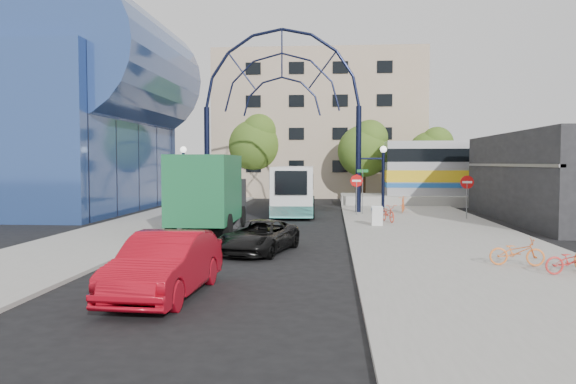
# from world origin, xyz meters

# --- Properties ---
(ground) EXTENTS (120.00, 120.00, 0.00)m
(ground) POSITION_xyz_m (0.00, 0.00, 0.00)
(ground) COLOR black
(ground) RESTS_ON ground
(sidewalk_east) EXTENTS (8.00, 56.00, 0.12)m
(sidewalk_east) POSITION_xyz_m (8.00, 4.00, 0.06)
(sidewalk_east) COLOR gray
(sidewalk_east) RESTS_ON ground
(plaza_west) EXTENTS (5.00, 50.00, 0.12)m
(plaza_west) POSITION_xyz_m (-6.50, 6.00, 0.06)
(plaza_west) COLOR gray
(plaza_west) RESTS_ON ground
(gateway_arch) EXTENTS (13.64, 0.44, 12.10)m
(gateway_arch) POSITION_xyz_m (0.00, 14.00, 8.56)
(gateway_arch) COLOR black
(gateway_arch) RESTS_ON ground
(stop_sign) EXTENTS (0.80, 0.07, 2.50)m
(stop_sign) POSITION_xyz_m (4.80, 12.00, 1.99)
(stop_sign) COLOR slate
(stop_sign) RESTS_ON sidewalk_east
(do_not_enter_sign) EXTENTS (0.76, 0.07, 2.48)m
(do_not_enter_sign) POSITION_xyz_m (11.00, 10.00, 1.98)
(do_not_enter_sign) COLOR slate
(do_not_enter_sign) RESTS_ON sidewalk_east
(street_name_sign) EXTENTS (0.70, 0.70, 2.80)m
(street_name_sign) POSITION_xyz_m (5.20, 12.60, 2.13)
(street_name_sign) COLOR slate
(street_name_sign) RESTS_ON sidewalk_east
(sandwich_board) EXTENTS (0.55, 0.61, 0.99)m
(sandwich_board) POSITION_xyz_m (5.60, 5.98, 0.74)
(sandwich_board) COLOR white
(sandwich_board) RESTS_ON sidewalk_east
(transit_hall) EXTENTS (16.50, 18.00, 14.50)m
(transit_hall) POSITION_xyz_m (-15.30, 15.00, 6.70)
(transit_hall) COLOR navy
(transit_hall) RESTS_ON ground
(commercial_block_east) EXTENTS (6.00, 16.00, 5.00)m
(commercial_block_east) POSITION_xyz_m (16.00, 10.00, 2.50)
(commercial_block_east) COLOR black
(commercial_block_east) RESTS_ON ground
(apartment_block) EXTENTS (20.00, 12.10, 14.00)m
(apartment_block) POSITION_xyz_m (2.00, 34.97, 7.00)
(apartment_block) COLOR tan
(apartment_block) RESTS_ON ground
(train_platform) EXTENTS (32.00, 5.00, 0.80)m
(train_platform) POSITION_xyz_m (20.00, 22.00, 0.40)
(train_platform) COLOR gray
(train_platform) RESTS_ON ground
(train_car) EXTENTS (25.10, 3.05, 4.20)m
(train_car) POSITION_xyz_m (20.00, 22.00, 2.90)
(train_car) COLOR #B7B7BC
(train_car) RESTS_ON train_platform
(tree_north_a) EXTENTS (4.48, 4.48, 7.00)m
(tree_north_a) POSITION_xyz_m (6.12, 25.93, 4.61)
(tree_north_a) COLOR #382314
(tree_north_a) RESTS_ON ground
(tree_north_b) EXTENTS (5.12, 5.12, 8.00)m
(tree_north_b) POSITION_xyz_m (-3.88, 29.93, 5.27)
(tree_north_b) COLOR #382314
(tree_north_b) RESTS_ON ground
(tree_north_c) EXTENTS (4.16, 4.16, 6.50)m
(tree_north_c) POSITION_xyz_m (12.12, 27.93, 4.28)
(tree_north_c) COLOR #382314
(tree_north_c) RESTS_ON ground
(city_bus) EXTENTS (2.94, 11.28, 3.07)m
(city_bus) POSITION_xyz_m (0.81, 14.30, 1.61)
(city_bus) COLOR silver
(city_bus) RESTS_ON ground
(green_truck) EXTENTS (2.96, 7.36, 3.69)m
(green_truck) POSITION_xyz_m (-2.64, 4.02, 1.84)
(green_truck) COLOR black
(green_truck) RESTS_ON ground
(black_suv) EXTENTS (2.96, 4.68, 1.20)m
(black_suv) POSITION_xyz_m (0.62, -2.28, 0.60)
(black_suv) COLOR black
(black_suv) RESTS_ON ground
(red_sedan) EXTENTS (1.95, 4.92, 1.59)m
(red_sedan) POSITION_xyz_m (-0.82, -9.21, 0.80)
(red_sedan) COLOR #9F0917
(red_sedan) RESTS_ON ground
(bike_near_a) EXTENTS (1.08, 1.92, 0.96)m
(bike_near_a) POSITION_xyz_m (6.35, 8.00, 0.60)
(bike_near_a) COLOR #E1442D
(bike_near_a) RESTS_ON sidewalk_east
(bike_near_b) EXTENTS (0.82, 1.81, 1.05)m
(bike_near_b) POSITION_xyz_m (7.87, 13.81, 0.64)
(bike_near_b) COLOR orange
(bike_near_b) RESTS_ON sidewalk_east
(bike_far_a) EXTENTS (1.70, 0.74, 0.87)m
(bike_far_a) POSITION_xyz_m (9.07, -4.87, 0.55)
(bike_far_a) COLOR orange
(bike_far_a) RESTS_ON sidewalk_east
(bike_far_c) EXTENTS (1.60, 0.66, 0.82)m
(bike_far_c) POSITION_xyz_m (10.20, -6.20, 0.53)
(bike_far_c) COLOR red
(bike_far_c) RESTS_ON sidewalk_east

